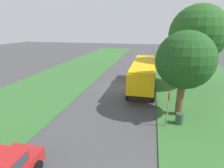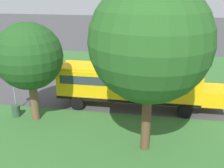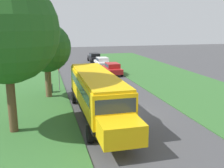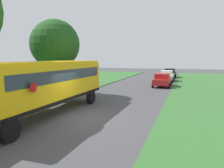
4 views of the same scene
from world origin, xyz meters
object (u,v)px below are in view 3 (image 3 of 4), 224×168
Objects in this scene: oak_tree_roadside_mid at (46,47)px; trash_bin at (50,89)px; car_red_nearest at (112,68)px; oak_tree_beside_bus at (3,29)px; school_bus at (97,92)px; stop_sign at (59,74)px; car_white_middle at (102,62)px; car_black_furthest at (95,57)px.

oak_tree_roadside_mid is 7.51× the size of trash_bin.
car_red_nearest is 20.83m from oak_tree_beside_bus.
car_red_nearest is (5.22, 15.68, -1.05)m from school_bus.
car_red_nearest is 4.89× the size of trash_bin.
oak_tree_beside_bus is (-10.94, -16.87, 5.43)m from car_red_nearest.
school_bus is 4.53× the size of stop_sign.
oak_tree_beside_bus reaches higher than trash_bin.
stop_sign is (1.14, 2.03, -2.87)m from oak_tree_roadside_mid.
car_white_middle is at bearing 61.14° from oak_tree_roadside_mid.
car_black_furthest reaches higher than trash_bin.
trash_bin is at bearing -112.35° from car_black_furthest.
oak_tree_beside_bus reaches higher than oak_tree_roadside_mid.
car_white_middle is at bearing -90.00° from car_black_furthest.
school_bus is at bearing -100.48° from car_black_furthest.
stop_sign reaches higher than car_black_furthest.
oak_tree_roadside_mid is (-3.32, 6.40, 2.68)m from school_bus.
car_black_furthest is (5.22, 28.24, -1.05)m from school_bus.
oak_tree_beside_bus is 1.38× the size of oak_tree_roadside_mid.
school_bus reaches higher than car_white_middle.
car_red_nearest is 0.65× the size of oak_tree_roadside_mid.
oak_tree_roadside_mid is 2.47× the size of stop_sign.
car_white_middle is at bearing 61.22° from stop_sign.
trash_bin is at bearing 74.15° from oak_tree_beside_bus.
school_bus is 22.54m from car_white_middle.
school_bus is 2.82× the size of car_black_furthest.
school_bus is at bearing -62.57° from oak_tree_roadside_mid.
car_black_furthest is at bearing 69.61° from oak_tree_beside_bus.
school_bus is 8.71m from stop_sign.
oak_tree_roadside_mid is (2.39, 7.59, -1.71)m from oak_tree_beside_bus.
oak_tree_roadside_mid is at bearing 72.50° from oak_tree_beside_bus.
school_bus reaches higher than car_red_nearest.
trash_bin is (-8.36, -14.00, -0.43)m from car_white_middle.
oak_tree_beside_bus is at bearing -168.22° from school_bus.
car_red_nearest is at bearing 71.59° from school_bus.
school_bus reaches higher than car_black_furthest.
trash_bin is (0.19, 1.50, -4.15)m from oak_tree_roadside_mid.
oak_tree_roadside_mid is 4.42m from trash_bin.
school_bus is 2.82× the size of car_white_middle.
oak_tree_beside_bus reaches higher than stop_sign.
car_white_middle is 0.65× the size of oak_tree_roadside_mid.
car_black_furthest is at bearing 90.00° from car_white_middle.
trash_bin is at bearing -151.03° from stop_sign.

